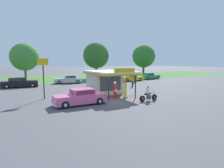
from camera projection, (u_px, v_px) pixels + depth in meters
name	position (u px, v px, depth m)	size (l,w,h in m)	color
ground_plane	(110.00, 101.00, 18.68)	(300.00, 300.00, 0.00)	#4C4C51
grass_verge_strip	(53.00, 79.00, 44.82)	(120.00, 24.00, 0.01)	#3D6B2D
service_station_kiosk	(105.00, 80.00, 23.01)	(4.27, 6.92, 3.36)	beige
gas_pump_nearside	(115.00, 91.00, 19.62)	(0.44, 0.44, 1.92)	slate
gas_pump_offside	(125.00, 90.00, 20.23)	(0.44, 0.44, 2.00)	slate
motorcycle_with_rider	(148.00, 95.00, 18.63)	(2.28, 0.70, 1.58)	black
featured_classic_sedan	(80.00, 97.00, 17.06)	(5.01, 1.99, 1.49)	#E55993
parked_car_back_row_centre_right	(20.00, 83.00, 28.99)	(5.61, 2.24, 1.54)	black
parked_car_back_row_centre	(101.00, 78.00, 37.84)	(5.04, 2.33, 1.45)	black
parked_car_back_row_right	(150.00, 76.00, 43.41)	(5.55, 2.53, 1.50)	#2D844C
parked_car_back_row_left	(69.00, 80.00, 34.72)	(5.43, 2.89, 1.56)	#B7B7BC
parked_car_back_row_centre_left	(132.00, 78.00, 38.99)	(5.28, 1.86, 1.48)	gold
bystander_leaning_by_kiosk	(133.00, 81.00, 29.81)	(0.37, 0.37, 1.71)	black
bystander_admiring_sedan	(134.00, 79.00, 35.42)	(0.34, 0.34, 1.59)	brown
tree_oak_far_left	(144.00, 57.00, 56.16)	(6.97, 6.97, 9.36)	brown
tree_oak_distant_spare	(24.00, 57.00, 39.26)	(5.97, 5.97, 8.13)	brown
tree_oak_left	(96.00, 56.00, 45.38)	(6.44, 6.44, 8.90)	brown
roadside_pole_sign	(43.00, 71.00, 19.49)	(1.10, 0.12, 4.37)	black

